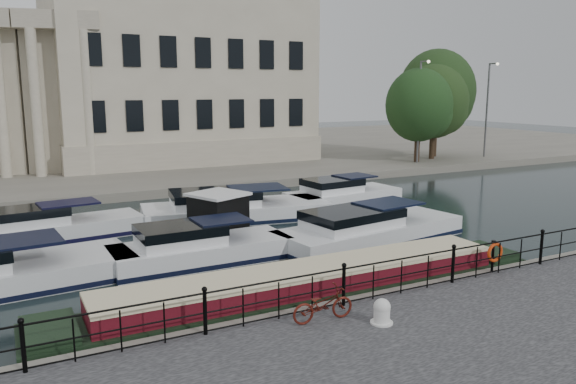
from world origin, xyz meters
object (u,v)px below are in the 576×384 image
(bicycle, at_px, (323,305))
(narrowboat, at_px, (310,294))
(mooring_bollard, at_px, (382,312))
(life_ring_post, at_px, (495,253))
(harbour_hut, at_px, (218,219))

(bicycle, bearing_deg, narrowboat, -19.05)
(mooring_bollard, bearing_deg, bicycle, 146.82)
(mooring_bollard, height_order, life_ring_post, life_ring_post)
(bicycle, relative_size, mooring_bollard, 2.58)
(bicycle, xyz_separation_m, mooring_bollard, (1.26, -0.82, -0.14))
(life_ring_post, bearing_deg, harbour_hut, 121.13)
(mooring_bollard, distance_m, narrowboat, 3.14)
(mooring_bollard, bearing_deg, narrowboat, 96.07)
(life_ring_post, height_order, harbour_hut, harbour_hut)
(bicycle, height_order, narrowboat, bicycle)
(mooring_bollard, height_order, harbour_hut, harbour_hut)
(life_ring_post, bearing_deg, mooring_bollard, -164.74)
(narrowboat, distance_m, harbour_hut, 8.15)
(harbour_hut, bearing_deg, narrowboat, -113.93)
(life_ring_post, bearing_deg, narrowboat, 165.64)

